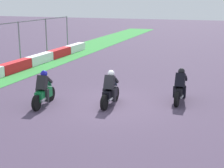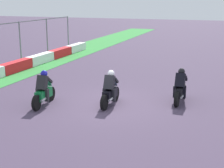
{
  "view_description": "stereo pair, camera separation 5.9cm",
  "coord_description": "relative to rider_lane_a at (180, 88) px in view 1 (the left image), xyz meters",
  "views": [
    {
      "loc": [
        -13.14,
        -4.72,
        4.47
      ],
      "look_at": [
        0.05,
        -0.02,
        0.9
      ],
      "focal_mm": 54.23,
      "sensor_mm": 36.0,
      "label": 1
    },
    {
      "loc": [
        -13.12,
        -4.78,
        4.47
      ],
      "look_at": [
        0.05,
        -0.02,
        0.9
      ],
      "focal_mm": 54.23,
      "sensor_mm": 36.0,
      "label": 2
    }
  ],
  "objects": [
    {
      "name": "ground_plane",
      "position": [
        -1.32,
        2.74,
        -0.62
      ],
      "size": [
        120.0,
        120.0,
        0.0
      ],
      "primitive_type": "plane",
      "color": "#47384F"
    },
    {
      "name": "rider_lane_a",
      "position": [
        0.0,
        0.0,
        0.0
      ],
      "size": [
        2.04,
        0.54,
        1.51
      ],
      "rotation": [
        0.0,
        0.0,
        -0.03
      ],
      "color": "black",
      "rests_on": "ground_plane"
    },
    {
      "name": "rider_lane_b",
      "position": [
        -1.42,
        2.75,
        0.0
      ],
      "size": [
        2.04,
        0.54,
        1.51
      ],
      "rotation": [
        0.0,
        0.0,
        0.0
      ],
      "color": "black",
      "rests_on": "ground_plane"
    },
    {
      "name": "rider_lane_c",
      "position": [
        -2.42,
        5.4,
        0.0
      ],
      "size": [
        2.04,
        0.56,
        1.51
      ],
      "rotation": [
        0.0,
        0.0,
        0.1
      ],
      "color": "black",
      "rests_on": "ground_plane"
    }
  ]
}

